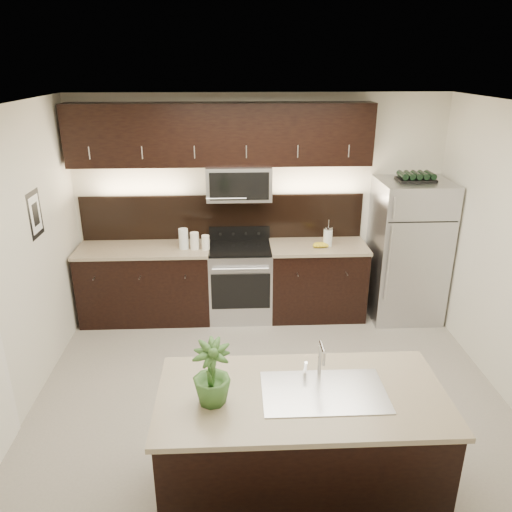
{
  "coord_description": "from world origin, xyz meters",
  "views": [
    {
      "loc": [
        -0.32,
        -3.98,
        3.04
      ],
      "look_at": [
        -0.11,
        0.55,
        1.25
      ],
      "focal_mm": 35.0,
      "sensor_mm": 36.0,
      "label": 1
    }
  ],
  "objects": [
    {
      "name": "refrigerator",
      "position": [
        1.8,
        1.63,
        0.87
      ],
      "size": [
        0.84,
        0.75,
        1.73
      ],
      "primitive_type": "cube",
      "color": "#B2B2B7",
      "rests_on": "ground"
    },
    {
      "name": "bananas",
      "position": [
        0.66,
        1.61,
        0.97
      ],
      "size": [
        0.2,
        0.16,
        0.06
      ],
      "primitive_type": "ellipsoid",
      "rotation": [
        0.0,
        0.0,
        0.03
      ],
      "color": "gold",
      "rests_on": "counter_run"
    },
    {
      "name": "sink_faucet",
      "position": [
        0.27,
        -1.19,
        0.96
      ],
      "size": [
        0.84,
        0.5,
        0.28
      ],
      "color": "silver",
      "rests_on": "island"
    },
    {
      "name": "upper_fixtures",
      "position": [
        -0.43,
        1.84,
        2.14
      ],
      "size": [
        3.49,
        0.4,
        1.66
      ],
      "color": "black",
      "rests_on": "counter_run"
    },
    {
      "name": "island",
      "position": [
        0.12,
        -1.2,
        0.47
      ],
      "size": [
        1.96,
        0.96,
        0.94
      ],
      "color": "black",
      "rests_on": "ground"
    },
    {
      "name": "canisters",
      "position": [
        -0.82,
        1.62,
        1.05
      ],
      "size": [
        0.36,
        0.15,
        0.25
      ],
      "rotation": [
        0.0,
        0.0,
        -0.17
      ],
      "color": "silver",
      "rests_on": "counter_run"
    },
    {
      "name": "plant",
      "position": [
        -0.48,
        -1.26,
        1.16
      ],
      "size": [
        0.26,
        0.26,
        0.45
      ],
      "primitive_type": "imported",
      "rotation": [
        0.0,
        0.0,
        -0.04
      ],
      "color": "#315923",
      "rests_on": "island"
    },
    {
      "name": "counter_run",
      "position": [
        -0.46,
        1.69,
        0.47
      ],
      "size": [
        3.51,
        0.65,
        0.94
      ],
      "color": "black",
      "rests_on": "ground"
    },
    {
      "name": "french_press",
      "position": [
        0.81,
        1.64,
        1.06
      ],
      "size": [
        0.11,
        0.11,
        0.32
      ],
      "rotation": [
        0.0,
        0.0,
        -0.11
      ],
      "color": "silver",
      "rests_on": "counter_run"
    },
    {
      "name": "room_walls",
      "position": [
        -0.11,
        -0.04,
        1.7
      ],
      "size": [
        4.52,
        4.02,
        2.71
      ],
      "color": "beige",
      "rests_on": "ground"
    },
    {
      "name": "ground",
      "position": [
        0.0,
        0.0,
        0.0
      ],
      "size": [
        4.5,
        4.5,
        0.0
      ],
      "primitive_type": "plane",
      "color": "gray",
      "rests_on": "ground"
    },
    {
      "name": "wine_rack",
      "position": [
        1.8,
        1.63,
        1.78
      ],
      "size": [
        0.43,
        0.27,
        0.1
      ],
      "color": "black",
      "rests_on": "refrigerator"
    }
  ]
}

